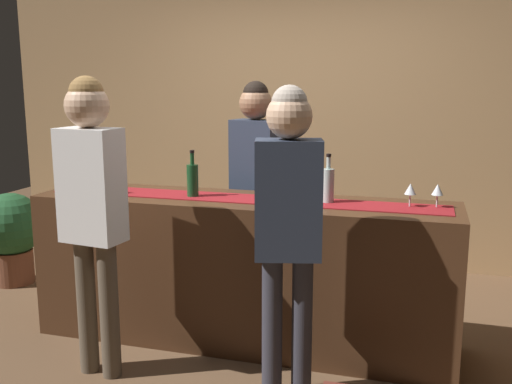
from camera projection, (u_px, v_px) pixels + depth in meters
ground_plane at (242, 339)px, 3.85m from camera, size 10.00×10.00×0.00m
back_wall at (304, 107)px, 5.36m from camera, size 6.00×0.12×2.90m
bar_counter at (242, 271)px, 3.76m from camera, size 2.69×0.60×0.95m
counter_runner_cloth at (242, 198)px, 3.67m from camera, size 2.56×0.28×0.01m
wine_bottle_green at (193, 180)px, 3.71m from camera, size 0.07×0.07×0.30m
wine_bottle_clear at (328, 185)px, 3.53m from camera, size 0.07×0.07×0.30m
wine_glass_near_customer at (438, 190)px, 3.38m from camera, size 0.07×0.07×0.14m
wine_glass_mid_counter at (410, 190)px, 3.40m from camera, size 0.07×0.07×0.14m
wine_glass_far_end at (113, 178)px, 3.80m from camera, size 0.07×0.07×0.14m
bartender at (256, 171)px, 4.22m from camera, size 0.38×0.27×1.69m
customer_sipping at (288, 211)px, 2.98m from camera, size 0.38×0.28×1.67m
customer_browsing at (92, 195)px, 3.21m from camera, size 0.36×0.24×1.71m
potted_plant_tall at (11, 232)px, 4.84m from camera, size 0.53×0.53×0.77m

